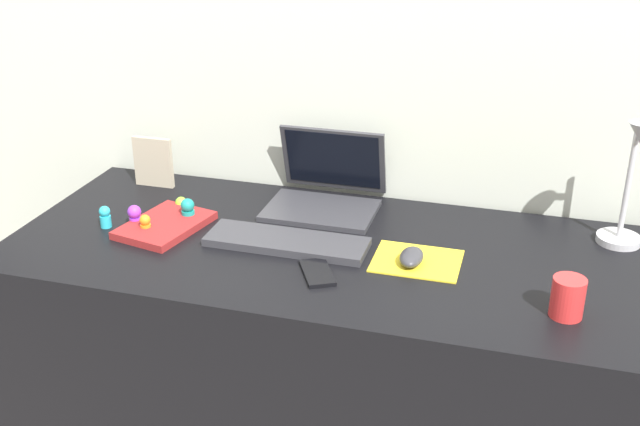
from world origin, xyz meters
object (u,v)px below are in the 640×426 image
object	(u,v)px
laptop	(326,187)
toy_figurine_teal	(188,210)
notebook_pad	(165,225)
picture_frame	(153,162)
desk_lamp	(629,188)
toy_figurine_lime	(181,203)
coffee_mug	(568,298)
keyboard	(287,242)
toy_figurine_cyan	(105,217)
toy_figurine_orange	(145,224)
mouse	(411,257)
toy_figurine_purple	(135,215)
cell_phone	(316,272)

from	to	relation	value
laptop	toy_figurine_teal	bearing A→B (deg)	-147.36
notebook_pad	picture_frame	world-z (taller)	picture_frame
desk_lamp	toy_figurine_teal	world-z (taller)	desk_lamp
toy_figurine_lime	picture_frame	bearing A→B (deg)	137.55
coffee_mug	desk_lamp	bearing A→B (deg)	70.76
picture_frame	coffee_mug	size ratio (longest dim) A/B	1.68
toy_figurine_lime	desk_lamp	bearing A→B (deg)	4.20
toy_figurine_teal	keyboard	bearing A→B (deg)	-12.44
toy_figurine_lime	toy_figurine_cyan	world-z (taller)	toy_figurine_cyan
toy_figurine_orange	toy_figurine_cyan	size ratio (longest dim) A/B	0.90
toy_figurine_teal	toy_figurine_orange	world-z (taller)	toy_figurine_teal
mouse	toy_figurine_cyan	size ratio (longest dim) A/B	1.61
desk_lamp	toy_figurine_cyan	bearing A→B (deg)	-169.29
toy_figurine_teal	toy_figurine_purple	distance (m)	0.14
keyboard	toy_figurine_teal	world-z (taller)	toy_figurine_teal
cell_phone	desk_lamp	distance (m)	0.79
toy_figurine_lime	toy_figurine_purple	size ratio (longest dim) A/B	0.61
cell_phone	toy_figurine_cyan	distance (m)	0.62
coffee_mug	toy_figurine_purple	distance (m)	1.11
laptop	toy_figurine_lime	bearing A→B (deg)	-159.11
picture_frame	coffee_mug	bearing A→B (deg)	-19.69
mouse	toy_figurine_teal	world-z (taller)	toy_figurine_teal
cell_phone	laptop	bearing A→B (deg)	74.11
keyboard	picture_frame	size ratio (longest dim) A/B	2.73
cell_phone	toy_figurine_purple	size ratio (longest dim) A/B	2.13
toy_figurine_lime	laptop	bearing A→B (deg)	20.89
mouse	toy_figurine_teal	bearing A→B (deg)	172.46
coffee_mug	toy_figurine_purple	world-z (taller)	coffee_mug
laptop	toy_figurine_cyan	size ratio (longest dim) A/B	5.04
laptop	desk_lamp	distance (m)	0.79
toy_figurine_purple	toy_figurine_cyan	world-z (taller)	same
picture_frame	toy_figurine_purple	size ratio (longest dim) A/B	2.49
mouse	notebook_pad	distance (m)	0.66
desk_lamp	toy_figurine_lime	size ratio (longest dim) A/B	9.64
coffee_mug	toy_figurine_teal	size ratio (longest dim) A/B	1.38
desk_lamp	coffee_mug	world-z (taller)	desk_lamp
keyboard	toy_figurine_lime	bearing A→B (deg)	159.58
notebook_pad	keyboard	bearing A→B (deg)	11.23
desk_lamp	toy_figurine_purple	world-z (taller)	desk_lamp
toy_figurine_teal	cell_phone	bearing A→B (deg)	-24.85
coffee_mug	toy_figurine_orange	bearing A→B (deg)	173.76
laptop	notebook_pad	size ratio (longest dim) A/B	1.25
mouse	toy_figurine_purple	xyz separation A→B (m)	(-0.74, 0.01, 0.01)
toy_figurine_purple	picture_frame	bearing A→B (deg)	106.80
laptop	cell_phone	world-z (taller)	laptop
laptop	toy_figurine_orange	bearing A→B (deg)	-141.86
toy_figurine_teal	toy_figurine_purple	world-z (taller)	toy_figurine_teal
cell_phone	toy_figurine_orange	bearing A→B (deg)	141.63
toy_figurine_purple	laptop	bearing A→B (deg)	32.06
toy_figurine_orange	toy_figurine_cyan	world-z (taller)	toy_figurine_cyan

